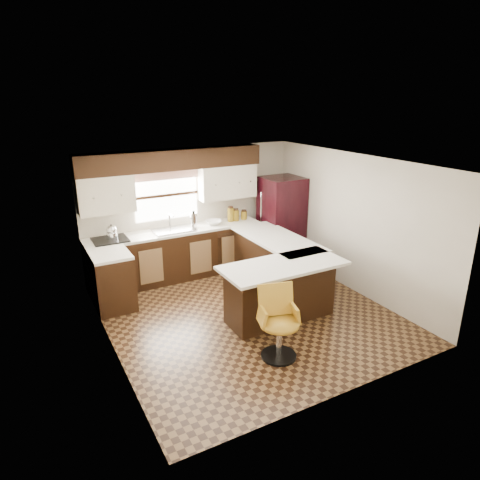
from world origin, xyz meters
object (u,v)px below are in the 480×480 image
peninsula_long (274,264)px  refrigerator (281,221)px  bar_chair (280,325)px  peninsula_return (280,292)px

peninsula_long → refrigerator: 1.35m
refrigerator → peninsula_long: bearing=-128.8°
bar_chair → peninsula_return: bearing=71.6°
bar_chair → refrigerator: bearing=71.7°
peninsula_return → bar_chair: (-0.59, -0.87, 0.04)m
refrigerator → peninsula_return: bearing=-123.9°
peninsula_return → bar_chair: bar_chair is taller
refrigerator → bar_chair: bearing=-124.0°
peninsula_long → peninsula_return: same height
refrigerator → bar_chair: (-1.91, -2.84, -0.40)m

